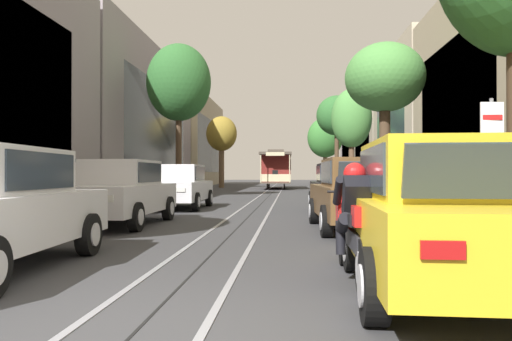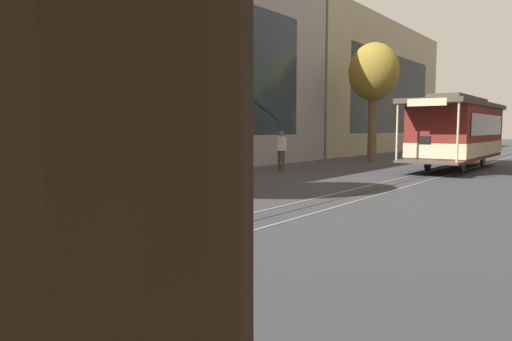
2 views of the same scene
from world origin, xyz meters
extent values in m
plane|color=#38383A|center=(0.00, 25.66, 0.00)|extent=(160.36, 160.36, 0.00)
cube|color=gray|center=(-0.53, 30.07, 0.01)|extent=(0.08, 72.14, 0.01)
cube|color=gray|center=(0.53, 30.07, 0.01)|extent=(0.08, 72.14, 0.01)
cube|color=black|center=(0.00, 30.07, 0.00)|extent=(0.03, 72.14, 0.01)
cube|color=gray|center=(-10.91, 30.07, 5.07)|extent=(5.95, 21.08, 10.14)
cube|color=#2D3842|center=(-7.95, 30.07, 4.56)|extent=(0.04, 14.97, 6.08)
cube|color=tan|center=(-10.42, 51.45, 5.01)|extent=(4.98, 21.08, 10.02)
cube|color=#2D3842|center=(-7.95, 51.45, 4.51)|extent=(0.04, 14.97, 6.01)
cylinder|color=#4C3826|center=(-4.76, 22.12, 2.57)|extent=(0.32, 0.32, 5.14)
cylinder|color=brown|center=(-5.15, 41.17, 2.10)|extent=(0.50, 0.50, 4.21)
ellipsoid|color=olive|center=(-5.15, 41.17, 5.01)|extent=(2.86, 2.47, 3.23)
cube|color=maroon|center=(0.00, 38.96, 1.65)|extent=(2.48, 7.52, 2.30)
cube|color=beige|center=(0.00, 38.96, 0.95)|extent=(2.52, 7.56, 0.60)
cube|color=#4C4238|center=(0.04, 34.66, 0.55)|extent=(2.41, 1.12, 0.10)
cylinder|color=beige|center=(1.17, 34.22, 1.65)|extent=(0.08, 0.08, 2.30)
cylinder|color=beige|center=(-1.07, 34.20, 1.65)|extent=(0.08, 0.08, 2.30)
cube|color=#4C4238|center=(0.00, 38.66, 2.90)|extent=(2.65, 9.13, 0.20)
cube|color=#4C4238|center=(0.00, 38.96, 3.14)|extent=(1.38, 5.64, 0.28)
cube|color=#2D3842|center=(1.22, 38.97, 2.00)|extent=(0.10, 6.37, 0.90)
cube|color=#2D3842|center=(-1.22, 38.95, 2.00)|extent=(0.10, 6.37, 0.90)
cube|color=beige|center=(0.05, 34.13, 2.82)|extent=(1.44, 0.07, 0.28)
cube|color=black|center=(0.05, 34.09, 1.40)|extent=(0.44, 0.03, 0.32)
cylinder|color=#332D28|center=(0.72, 36.90, 0.35)|extent=(0.13, 0.70, 0.70)
cylinder|color=#332D28|center=(-0.68, 36.89, 0.35)|extent=(0.13, 0.70, 0.70)
cylinder|color=#332D28|center=(0.68, 41.03, 0.35)|extent=(0.13, 0.70, 0.70)
cylinder|color=#332D28|center=(-0.72, 41.01, 0.35)|extent=(0.13, 0.70, 0.70)
cylinder|color=#4C4233|center=(-5.89, 33.05, 0.44)|extent=(0.14, 0.14, 0.87)
cylinder|color=#4C4233|center=(-5.69, 33.05, 0.44)|extent=(0.14, 0.14, 0.87)
cube|color=silver|center=(-5.79, 33.05, 1.18)|extent=(0.33, 0.41, 0.62)
cylinder|color=silver|center=(-6.02, 33.05, 1.14)|extent=(0.09, 0.09, 0.56)
cylinder|color=silver|center=(-5.56, 33.05, 1.14)|extent=(0.09, 0.09, 0.56)
sphere|color=brown|center=(-5.79, 33.05, 1.61)|extent=(0.22, 0.22, 0.22)
camera|label=1|loc=(1.21, -3.56, 1.23)|focal=34.13mm
camera|label=2|loc=(5.51, 16.76, 1.84)|focal=31.83mm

